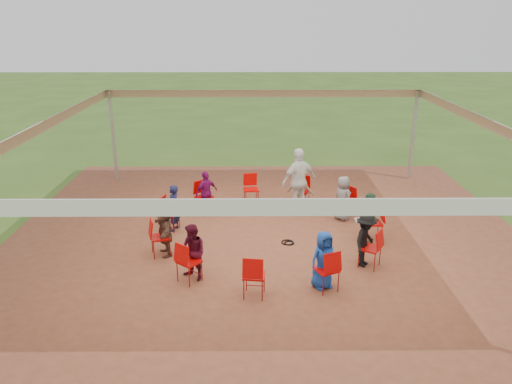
{
  "coord_description": "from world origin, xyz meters",
  "views": [
    {
      "loc": [
        -0.36,
        -11.27,
        5.25
      ],
      "look_at": [
        -0.28,
        0.3,
        1.18
      ],
      "focal_mm": 35.0,
      "sensor_mm": 36.0,
      "label": 1
    }
  ],
  "objects_px": {
    "chair_0": "(373,223)",
    "laptop": "(362,218)",
    "chair_2": "(301,192)",
    "person_seated_7": "(323,260)",
    "chair_8": "(254,276)",
    "person_seated_1": "(343,198)",
    "chair_5": "(169,214)",
    "chair_7": "(189,262)",
    "chair_9": "(326,270)",
    "chair_10": "(370,248)",
    "cable_coil": "(288,243)",
    "chair_3": "(251,190)",
    "person_seated_2": "(300,187)",
    "person_seated_5": "(165,230)",
    "person_seated_8": "(365,240)",
    "person_seated_0": "(369,217)",
    "chair_1": "(346,203)",
    "standing_person": "(299,181)",
    "chair_4": "(204,197)",
    "person_seated_4": "(173,208)",
    "chair_6": "(160,237)",
    "person_seated_6": "(193,253)",
    "person_seated_3": "(206,192)"
  },
  "relations": [
    {
      "from": "chair_0",
      "to": "laptop",
      "type": "bearing_deg",
      "value": 90.0
    },
    {
      "from": "chair_2",
      "to": "person_seated_7",
      "type": "relative_size",
      "value": 0.74
    },
    {
      "from": "chair_8",
      "to": "person_seated_1",
      "type": "distance_m",
      "value": 4.64
    },
    {
      "from": "chair_5",
      "to": "chair_7",
      "type": "relative_size",
      "value": 1.0
    },
    {
      "from": "chair_9",
      "to": "chair_10",
      "type": "height_order",
      "value": "same"
    },
    {
      "from": "person_seated_1",
      "to": "cable_coil",
      "type": "height_order",
      "value": "person_seated_1"
    },
    {
      "from": "chair_3",
      "to": "chair_7",
      "type": "distance_m",
      "value": 4.75
    },
    {
      "from": "chair_0",
      "to": "laptop",
      "type": "relative_size",
      "value": 2.71
    },
    {
      "from": "chair_3",
      "to": "chair_5",
      "type": "height_order",
      "value": "same"
    },
    {
      "from": "person_seated_2",
      "to": "person_seated_5",
      "type": "relative_size",
      "value": 1.0
    },
    {
      "from": "person_seated_8",
      "to": "chair_10",
      "type": "bearing_deg",
      "value": -90.0
    },
    {
      "from": "person_seated_0",
      "to": "person_seated_7",
      "type": "height_order",
      "value": "same"
    },
    {
      "from": "chair_1",
      "to": "person_seated_1",
      "type": "distance_m",
      "value": 0.21
    },
    {
      "from": "chair_0",
      "to": "standing_person",
      "type": "height_order",
      "value": "standing_person"
    },
    {
      "from": "chair_4",
      "to": "person_seated_2",
      "type": "height_order",
      "value": "person_seated_2"
    },
    {
      "from": "person_seated_4",
      "to": "person_seated_7",
      "type": "bearing_deg",
      "value": 65.45
    },
    {
      "from": "chair_8",
      "to": "cable_coil",
      "type": "xyz_separation_m",
      "value": [
        0.84,
        2.43,
        -0.43
      ]
    },
    {
      "from": "chair_8",
      "to": "chair_6",
      "type": "bearing_deg",
      "value": 147.27
    },
    {
      "from": "chair_5",
      "to": "person_seated_6",
      "type": "relative_size",
      "value": 0.74
    },
    {
      "from": "person_seated_4",
      "to": "chair_0",
      "type": "bearing_deg",
      "value": 98.38
    },
    {
      "from": "chair_4",
      "to": "chair_7",
      "type": "distance_m",
      "value": 3.94
    },
    {
      "from": "chair_2",
      "to": "chair_8",
      "type": "height_order",
      "value": "same"
    },
    {
      "from": "chair_3",
      "to": "laptop",
      "type": "xyz_separation_m",
      "value": [
        2.73,
        -2.55,
        0.14
      ]
    },
    {
      "from": "person_seated_8",
      "to": "laptop",
      "type": "relative_size",
      "value": 3.68
    },
    {
      "from": "chair_2",
      "to": "chair_5",
      "type": "bearing_deg",
      "value": 49.09
    },
    {
      "from": "chair_2",
      "to": "chair_6",
      "type": "bearing_deg",
      "value": 65.45
    },
    {
      "from": "chair_3",
      "to": "person_seated_1",
      "type": "distance_m",
      "value": 2.76
    },
    {
      "from": "chair_4",
      "to": "person_seated_7",
      "type": "relative_size",
      "value": 0.74
    },
    {
      "from": "chair_0",
      "to": "chair_6",
      "type": "distance_m",
      "value": 5.17
    },
    {
      "from": "chair_8",
      "to": "person_seated_5",
      "type": "bearing_deg",
      "value": 145.18
    },
    {
      "from": "chair_8",
      "to": "chair_0",
      "type": "bearing_deg",
      "value": 49.09
    },
    {
      "from": "chair_2",
      "to": "chair_3",
      "type": "relative_size",
      "value": 1.0
    },
    {
      "from": "chair_5",
      "to": "chair_9",
      "type": "height_order",
      "value": "same"
    },
    {
      "from": "cable_coil",
      "to": "chair_0",
      "type": "bearing_deg",
      "value": 5.33
    },
    {
      "from": "chair_1",
      "to": "person_seated_1",
      "type": "relative_size",
      "value": 0.74
    },
    {
      "from": "person_seated_8",
      "to": "standing_person",
      "type": "bearing_deg",
      "value": 52.18
    },
    {
      "from": "chair_6",
      "to": "person_seated_3",
      "type": "height_order",
      "value": "person_seated_3"
    },
    {
      "from": "person_seated_4",
      "to": "laptop",
      "type": "bearing_deg",
      "value": 97.91
    },
    {
      "from": "chair_2",
      "to": "chair_8",
      "type": "relative_size",
      "value": 1.0
    },
    {
      "from": "chair_6",
      "to": "chair_7",
      "type": "bearing_deg",
      "value": 16.36
    },
    {
      "from": "person_seated_3",
      "to": "person_seated_6",
      "type": "height_order",
      "value": "same"
    },
    {
      "from": "chair_0",
      "to": "person_seated_0",
      "type": "height_order",
      "value": "person_seated_0"
    },
    {
      "from": "person_seated_5",
      "to": "person_seated_1",
      "type": "bearing_deg",
      "value": 98.18
    },
    {
      "from": "chair_1",
      "to": "person_seated_2",
      "type": "xyz_separation_m",
      "value": [
        -1.17,
        0.84,
        0.17
      ]
    },
    {
      "from": "person_seated_4",
      "to": "person_seated_7",
      "type": "xyz_separation_m",
      "value": [
        3.46,
        -2.92,
        0.0
      ]
    },
    {
      "from": "person_seated_1",
      "to": "person_seated_8",
      "type": "height_order",
      "value": "same"
    },
    {
      "from": "person_seated_0",
      "to": "chair_6",
      "type": "bearing_deg",
      "value": 98.38
    },
    {
      "from": "person_seated_4",
      "to": "chair_5",
      "type": "bearing_deg",
      "value": -90.0
    },
    {
      "from": "chair_3",
      "to": "person_seated_5",
      "type": "height_order",
      "value": "person_seated_5"
    },
    {
      "from": "person_seated_3",
      "to": "person_seated_8",
      "type": "height_order",
      "value": "same"
    }
  ]
}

